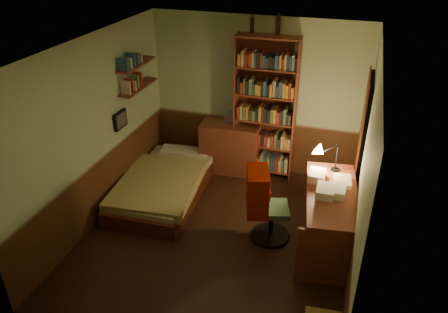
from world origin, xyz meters
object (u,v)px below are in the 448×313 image
(desk_lamp, at_px, (337,153))
(bookshelf, at_px, (265,109))
(dresser, at_px, (230,147))
(mini_stereo, at_px, (233,118))
(office_chair, at_px, (272,208))
(bed, at_px, (164,177))
(desk, at_px, (329,219))

(desk_lamp, bearing_deg, bookshelf, 150.94)
(dresser, bearing_deg, bookshelf, 5.38)
(dresser, height_order, mini_stereo, mini_stereo)
(desk_lamp, height_order, office_chair, desk_lamp)
(bed, bearing_deg, desk, -12.74)
(bed, bearing_deg, bookshelf, 38.68)
(bookshelf, distance_m, desk_lamp, 1.61)
(mini_stereo, distance_m, desk_lamp, 2.09)
(dresser, distance_m, office_chair, 1.93)
(bookshelf, distance_m, desk, 2.18)
(desk, bearing_deg, office_chair, 178.45)
(mini_stereo, xyz_separation_m, bookshelf, (0.56, -0.04, 0.24))
(mini_stereo, distance_m, office_chair, 2.08)
(bookshelf, bearing_deg, office_chair, -75.23)
(bed, bearing_deg, desk_lamp, 0.25)
(dresser, bearing_deg, desk_lamp, -31.07)
(dresser, bearing_deg, mini_stereo, 87.55)
(dresser, bearing_deg, desk, -43.45)
(bookshelf, bearing_deg, bed, -140.94)
(bed, xyz_separation_m, desk, (2.57, -0.46, 0.10))
(bookshelf, xyz_separation_m, desk_lamp, (1.23, -1.02, -0.08))
(dresser, relative_size, office_chair, 1.00)
(bed, distance_m, desk, 2.61)
(dresser, xyz_separation_m, office_chair, (1.07, -1.61, 0.05))
(dresser, distance_m, bookshelf, 0.92)
(office_chair, bearing_deg, bookshelf, 90.38)
(dresser, bearing_deg, bed, -128.83)
(bed, height_order, dresser, dresser)
(office_chair, bearing_deg, desk_lamp, 26.39)
(desk, relative_size, desk_lamp, 2.95)
(bed, xyz_separation_m, mini_stereo, (0.76, 1.19, 0.62))
(bookshelf, bearing_deg, dresser, -173.41)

